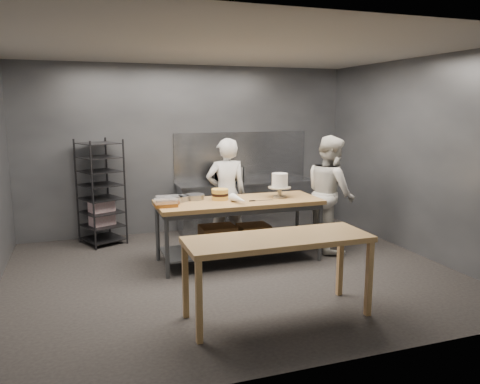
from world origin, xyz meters
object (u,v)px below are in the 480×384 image
object	(u,v)px
work_table	(237,223)
layer_cake	(220,194)
microwave	(226,175)
frosted_cake_stand	(280,182)
speed_rack	(101,193)
chef_behind	(226,194)
near_counter	(278,245)
chef_right	(330,193)

from	to	relation	value
work_table	layer_cake	size ratio (longest dim) A/B	9.78
microwave	frosted_cake_stand	size ratio (longest dim) A/B	1.49
speed_rack	microwave	xyz separation A→B (m)	(2.21, 0.08, 0.19)
chef_behind	near_counter	bearing A→B (deg)	88.99
work_table	near_counter	bearing A→B (deg)	-95.41
layer_cake	near_counter	bearing A→B (deg)	-89.02
speed_rack	chef_behind	bearing A→B (deg)	-26.25
near_counter	layer_cake	distance (m)	2.06
chef_right	chef_behind	bearing A→B (deg)	73.40
work_table	speed_rack	world-z (taller)	speed_rack
work_table	chef_behind	world-z (taller)	chef_behind
near_counter	chef_right	size ratio (longest dim) A/B	1.09
chef_behind	microwave	distance (m)	1.07
frosted_cake_stand	chef_right	bearing A→B (deg)	3.58
chef_right	layer_cake	xyz separation A→B (m)	(-1.81, 0.05, 0.09)
speed_rack	chef_right	bearing A→B (deg)	-24.23
frosted_cake_stand	speed_rack	bearing A→B (deg)	147.66
speed_rack	frosted_cake_stand	xyz separation A→B (m)	(2.52, -1.60, 0.29)
near_counter	speed_rack	world-z (taller)	speed_rack
frosted_cake_stand	layer_cake	bearing A→B (deg)	173.61
speed_rack	layer_cake	xyz separation A→B (m)	(1.62, -1.50, 0.14)
chef_right	microwave	world-z (taller)	chef_right
work_table	layer_cake	xyz separation A→B (m)	(-0.22, 0.11, 0.43)
chef_behind	layer_cake	distance (m)	0.64
work_table	microwave	xyz separation A→B (m)	(0.37, 1.69, 0.48)
microwave	layer_cake	world-z (taller)	microwave
near_counter	work_table	bearing A→B (deg)	84.59
work_table	frosted_cake_stand	xyz separation A→B (m)	(0.69, 0.01, 0.57)
chef_behind	frosted_cake_stand	world-z (taller)	chef_behind
near_counter	speed_rack	distance (m)	3.91
chef_behind	chef_right	bearing A→B (deg)	162.52
microwave	work_table	bearing A→B (deg)	-102.50
speed_rack	microwave	distance (m)	2.22
chef_right	frosted_cake_stand	distance (m)	0.93
speed_rack	frosted_cake_stand	world-z (taller)	speed_rack
speed_rack	frosted_cake_stand	bearing A→B (deg)	-32.34
microwave	frosted_cake_stand	world-z (taller)	frosted_cake_stand
near_counter	microwave	bearing A→B (deg)	81.25
near_counter	frosted_cake_stand	distance (m)	2.16
near_counter	speed_rack	xyz separation A→B (m)	(-1.65, 3.55, 0.04)
work_table	microwave	size ratio (longest dim) A/B	4.43
near_counter	frosted_cake_stand	size ratio (longest dim) A/B	5.50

